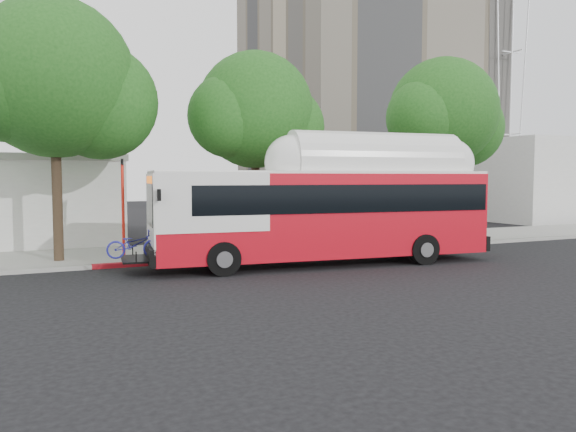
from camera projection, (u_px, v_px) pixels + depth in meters
The scene contains 11 objects.
ground at pixel (344, 270), 19.52m from camera, with size 120.00×120.00×0.00m, color black.
sidewalk at pixel (272, 247), 25.42m from camera, with size 60.00×5.00×0.15m, color gray.
curb_strip at pixel (297, 254), 23.06m from camera, with size 60.00×0.30×0.15m, color gray.
red_curb_segment at pixel (227, 258), 21.83m from camera, with size 10.00×0.32×0.16m, color maroon.
street_tree_left at pixel (68, 85), 20.61m from camera, with size 6.67×5.80×9.74m.
street_tree_mid at pixel (263, 116), 24.37m from camera, with size 5.75×5.00×8.62m.
street_tree_right at pixel (449, 117), 28.29m from camera, with size 6.21×5.40×9.18m.
apartment_tower at pixel (363, 19), 51.14m from camera, with size 18.00×18.00×37.00m.
horizon_block at pixel (563, 180), 46.18m from camera, with size 20.00×12.00×6.00m, color silver.
transit_bus at pixel (326, 215), 20.75m from camera, with size 13.56×3.91×3.96m.
signal_pole at pixel (123, 210), 20.74m from camera, with size 0.11×0.37×3.91m.
Camera 1 is at (-9.75, -16.82, 3.25)m, focal length 35.00 mm.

